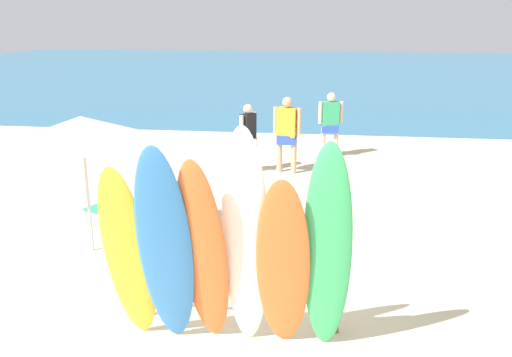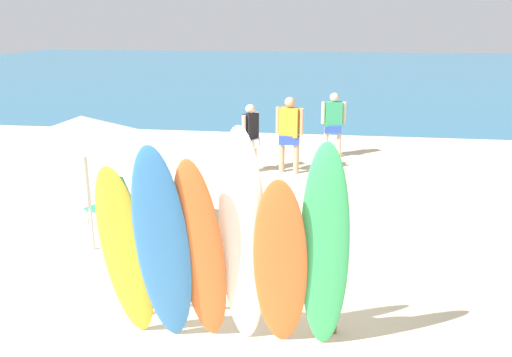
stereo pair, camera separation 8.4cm
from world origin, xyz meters
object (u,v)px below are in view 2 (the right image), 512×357
beachgoer_midbeach (250,133)px  surfboard_white_3 (243,243)px  surfboard_orange_2 (201,256)px  surfboard_green_5 (325,253)px  beachgoer_by_water (333,120)px  beachgoer_strolling (289,130)px  beach_chair_red (111,198)px  surfboard_yellow_0 (126,257)px  beach_umbrella (83,128)px  surfboard_orange_4 (280,267)px  surfboard_blue_1 (163,251)px  surfboard_rack (234,288)px

beachgoer_midbeach → surfboard_white_3: bearing=34.2°
surfboard_orange_2 → surfboard_green_5: size_ratio=0.95×
surfboard_orange_2 → beachgoer_by_water: surfboard_orange_2 is taller
surfboard_orange_2 → beachgoer_strolling: size_ratio=1.33×
beachgoer_by_water → beach_chair_red: size_ratio=1.97×
surfboard_yellow_0 → beach_chair_red: bearing=113.1°
surfboard_green_5 → beach_umbrella: (-3.51, 2.24, 0.69)m
surfboard_orange_4 → beachgoer_strolling: bearing=94.6°
surfboard_white_3 → beachgoer_by_water: bearing=82.0°
beach_chair_red → surfboard_orange_2: bearing=-30.9°
surfboard_blue_1 → surfboard_green_5: size_ratio=1.01×
surfboard_green_5 → surfboard_blue_1: bearing=-171.6°
beachgoer_by_water → beachgoer_strolling: beachgoer_strolling is taller
surfboard_orange_2 → beachgoer_strolling: 6.98m
surfboard_white_3 → surfboard_orange_4: 0.45m
beachgoer_midbeach → beachgoer_strolling: bearing=121.8°
surfboard_white_3 → beachgoer_midbeach: surfboard_white_3 is taller
surfboard_orange_2 → surfboard_orange_4: 0.80m
surfboard_green_5 → beachgoer_by_water: size_ratio=1.49×
beach_umbrella → surfboard_green_5: bearing=-32.6°
surfboard_yellow_0 → surfboard_rack: bearing=28.5°
surfboard_blue_1 → beach_umbrella: 3.15m
surfboard_rack → beachgoer_by_water: size_ratio=1.47×
surfboard_yellow_0 → surfboard_blue_1: size_ratio=0.91×
surfboard_yellow_0 → surfboard_white_3: (1.19, 0.09, 0.19)m
surfboard_orange_4 → beach_umbrella: beach_umbrella is taller
surfboard_orange_2 → beach_umbrella: 3.34m
beach_chair_red → beach_umbrella: 1.88m
surfboard_blue_1 → beachgoer_midbeach: surfboard_blue_1 is taller
beach_chair_red → beach_umbrella: bearing=-57.4°
surfboard_orange_4 → beachgoer_strolling: size_ratio=1.20×
beachgoer_strolling → beachgoer_by_water: bearing=72.8°
surfboard_rack → beachgoer_strolling: 6.44m
beachgoer_by_water → beach_umbrella: 7.25m
surfboard_orange_2 → beachgoer_by_water: bearing=84.8°
beachgoer_midbeach → beach_umbrella: bearing=5.5°
surfboard_rack → surfboard_orange_2: (-0.22, -0.56, 0.64)m
surfboard_orange_4 → surfboard_green_5: (0.43, 0.01, 0.18)m
beachgoer_strolling → surfboard_rack: bearing=-76.5°
surfboard_white_3 → beach_umbrella: surfboard_white_3 is taller
surfboard_yellow_0 → beach_umbrella: 2.91m
surfboard_orange_4 → beachgoer_midbeach: size_ratio=1.32×
surfboard_orange_4 → beach_chair_red: size_ratio=2.51×
surfboard_orange_4 → beach_umbrella: (-3.07, 2.24, 0.88)m
surfboard_orange_4 → surfboard_green_5: 0.47m
beach_chair_red → beach_umbrella: size_ratio=0.40×
surfboard_green_5 → surfboard_yellow_0: bearing=-174.1°
surfboard_orange_4 → surfboard_blue_1: bearing=-171.6°
surfboard_white_3 → beachgoer_by_water: 8.55m
surfboard_rack → surfboard_blue_1: (-0.59, -0.64, 0.71)m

